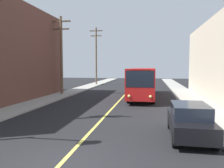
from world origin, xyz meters
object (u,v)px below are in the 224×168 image
at_px(parked_car_black, 190,120).
at_px(utility_pole_mid, 61,51).
at_px(utility_pole_far, 96,53).
at_px(city_bus, 143,81).

height_order(parked_car_black, utility_pole_mid, utility_pole_mid).
xyz_separation_m(utility_pole_mid, utility_pole_far, (0.58, 15.22, 0.63)).
distance_m(utility_pole_mid, utility_pole_far, 15.24).
height_order(utility_pole_mid, utility_pole_far, utility_pole_far).
height_order(city_bus, parked_car_black, city_bus).
height_order(city_bus, utility_pole_far, utility_pole_far).
bearing_deg(city_bus, utility_pole_far, 119.63).
bearing_deg(utility_pole_mid, utility_pole_far, 87.83).
bearing_deg(utility_pole_far, city_bus, -60.37).
xyz_separation_m(city_bus, utility_pole_far, (-9.12, 16.04, 4.04)).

